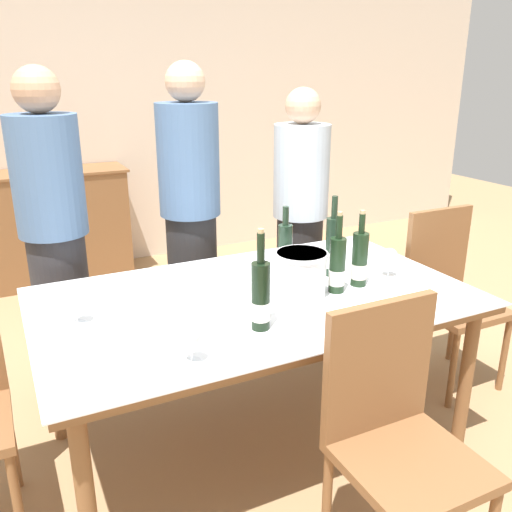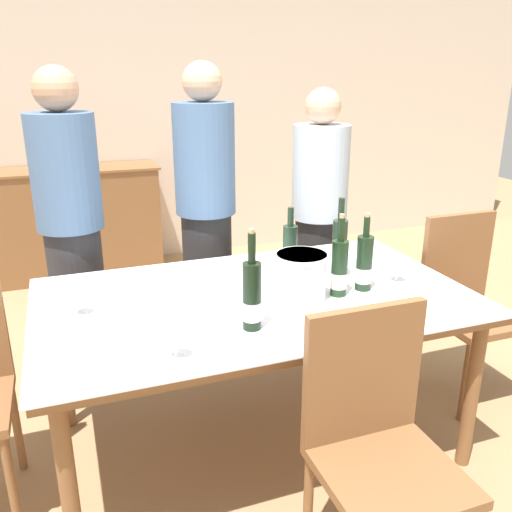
# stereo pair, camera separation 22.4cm
# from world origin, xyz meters

# --- Properties ---
(ground_plane) EXTENTS (12.00, 12.00, 0.00)m
(ground_plane) POSITION_xyz_m (0.00, 0.00, 0.00)
(ground_plane) COLOR #A37F56
(back_wall) EXTENTS (8.00, 0.10, 2.80)m
(back_wall) POSITION_xyz_m (0.00, 2.90, 1.40)
(back_wall) COLOR beige
(back_wall) RESTS_ON ground_plane
(sideboard_cabinet) EXTENTS (1.45, 0.46, 0.91)m
(sideboard_cabinet) POSITION_xyz_m (-0.68, 2.61, 0.45)
(sideboard_cabinet) COLOR brown
(sideboard_cabinet) RESTS_ON ground_plane
(dining_table) EXTENTS (1.82, 1.08, 0.75)m
(dining_table) POSITION_xyz_m (0.00, 0.00, 0.68)
(dining_table) COLOR brown
(dining_table) RESTS_ON ground_plane
(ice_bucket) EXTENTS (0.22, 0.22, 0.20)m
(ice_bucket) POSITION_xyz_m (0.17, -0.08, 0.85)
(ice_bucket) COLOR white
(ice_bucket) RESTS_ON dining_table
(wine_bottle_0) EXTENTS (0.07, 0.07, 0.38)m
(wine_bottle_0) POSITION_xyz_m (0.43, 0.07, 0.88)
(wine_bottle_0) COLOR #1E3323
(wine_bottle_0) RESTS_ON dining_table
(wine_bottle_1) EXTENTS (0.07, 0.07, 0.34)m
(wine_bottle_1) POSITION_xyz_m (0.47, -0.09, 0.86)
(wine_bottle_1) COLOR black
(wine_bottle_1) RESTS_ON dining_table
(wine_bottle_2) EXTENTS (0.07, 0.07, 0.36)m
(wine_bottle_2) POSITION_xyz_m (0.33, -0.11, 0.86)
(wine_bottle_2) COLOR black
(wine_bottle_2) RESTS_ON dining_table
(wine_bottle_3) EXTENTS (0.07, 0.07, 0.39)m
(wine_bottle_3) POSITION_xyz_m (-0.12, -0.28, 0.87)
(wine_bottle_3) COLOR black
(wine_bottle_3) RESTS_ON dining_table
(wine_bottle_4) EXTENTS (0.07, 0.07, 0.34)m
(wine_bottle_4) POSITION_xyz_m (0.21, 0.13, 0.87)
(wine_bottle_4) COLOR #1E3323
(wine_bottle_4) RESTS_ON dining_table
(wine_glass_0) EXTENTS (0.08, 0.08, 0.14)m
(wine_glass_0) POSITION_xyz_m (0.65, -0.07, 0.84)
(wine_glass_0) COLOR white
(wine_glass_0) RESTS_ON dining_table
(wine_glass_1) EXTENTS (0.07, 0.07, 0.15)m
(wine_glass_1) POSITION_xyz_m (-0.73, 0.06, 0.85)
(wine_glass_1) COLOR white
(wine_glass_1) RESTS_ON dining_table
(wine_glass_2) EXTENTS (0.07, 0.07, 0.14)m
(wine_glass_2) POSITION_xyz_m (-0.43, -0.40, 0.84)
(wine_glass_2) COLOR white
(wine_glass_2) RESTS_ON dining_table
(chair_near_front) EXTENTS (0.42, 0.42, 0.96)m
(chair_near_front) POSITION_xyz_m (0.13, -0.77, 0.55)
(chair_near_front) COLOR brown
(chair_near_front) RESTS_ON ground_plane
(chair_right_end) EXTENTS (0.42, 0.42, 0.95)m
(chair_right_end) POSITION_xyz_m (1.21, 0.09, 0.54)
(chair_right_end) COLOR brown
(chair_right_end) RESTS_ON ground_plane
(person_host) EXTENTS (0.33, 0.33, 1.68)m
(person_host) POSITION_xyz_m (-0.70, 0.81, 0.85)
(person_host) COLOR #2D2D33
(person_host) RESTS_ON ground_plane
(person_guest_left) EXTENTS (0.33, 0.33, 1.70)m
(person_guest_left) POSITION_xyz_m (0.01, 0.85, 0.86)
(person_guest_left) COLOR #262628
(person_guest_left) RESTS_ON ground_plane
(person_guest_right) EXTENTS (0.33, 0.33, 1.57)m
(person_guest_right) POSITION_xyz_m (0.70, 0.83, 0.78)
(person_guest_right) COLOR #262628
(person_guest_right) RESTS_ON ground_plane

